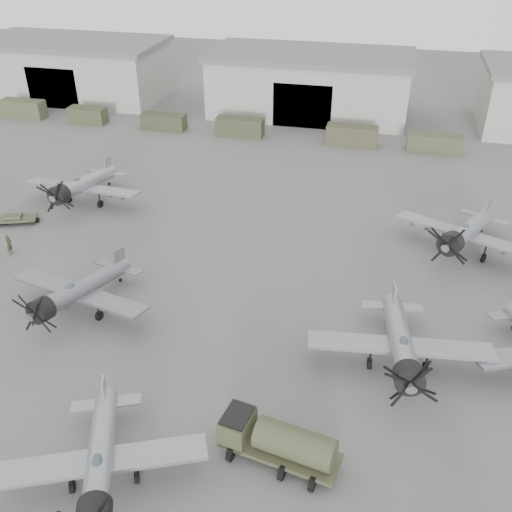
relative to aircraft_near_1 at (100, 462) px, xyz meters
The scene contains 16 objects.
ground 4.86m from the aircraft_near_1, 80.62° to the left, with size 220.00×220.00×0.00m, color #5C5C5A.
hangar_left 76.10m from the aircraft_near_1, 119.35° to the left, with size 29.00×14.80×8.70m.
hangar_center 66.35m from the aircraft_near_1, 89.38° to the left, with size 29.00×14.80×8.70m.
support_truck_0 67.08m from the aircraft_near_1, 125.89° to the left, with size 6.40×2.20×2.57m, color #43492F.
support_truck_1 61.67m from the aircraft_near_1, 118.20° to the left, with size 5.34×2.20×2.21m, color #3B3F29.
support_truck_2 57.15m from the aircraft_near_1, 107.98° to the left, with size 6.06×2.20×2.15m, color #383B26.
support_truck_3 54.77m from the aircraft_near_1, 97.11° to the left, with size 6.33×2.20×2.42m, color #3B3D28.
support_truck_4 54.96m from the aircraft_near_1, 81.47° to the left, with size 6.56×2.20×2.51m, color #403F2A.
support_truck_5 57.38m from the aircraft_near_1, 71.29° to the left, with size 6.57×2.20×2.23m, color #42482F.
aircraft_near_1 is the anchor object (origin of this frame).
aircraft_mid_1 16.14m from the aircraft_near_1, 122.60° to the left, with size 11.58×10.43×4.60m.
aircraft_mid_2 19.82m from the aircraft_near_1, 40.42° to the left, with size 12.32×11.09×4.90m.
aircraft_far_0 35.05m from the aircraft_near_1, 119.55° to the left, with size 12.29×11.06×4.91m.
aircraft_far_1 35.59m from the aircraft_near_1, 55.35° to the left, with size 12.46×11.29×5.10m.
fuel_tanker 9.59m from the aircraft_near_1, 24.80° to the left, with size 7.08×3.41×2.62m.
ground_crew 27.77m from the aircraft_near_1, 133.32° to the left, with size 0.69×0.45×1.89m, color #333A26.
Camera 1 is at (11.72, -21.43, 26.89)m, focal length 40.00 mm.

